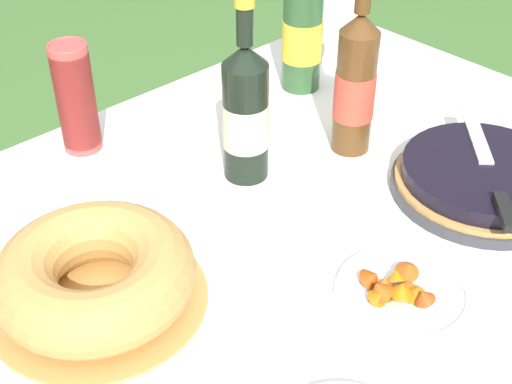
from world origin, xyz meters
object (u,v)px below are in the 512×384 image
Objects in this scene: berry_tart at (483,179)px; juice_bottle_red at (246,113)px; cup_stack at (76,98)px; snack_plate_right at (400,290)px; serving_knife at (491,172)px; bundt_cake at (95,276)px; cider_bottle_green at (303,30)px; paper_towel_roll at (340,9)px; cider_bottle_amber at (355,84)px.

berry_tart is 0.43m from juice_bottle_red.
cup_stack is at bearing 125.60° from berry_tart.
berry_tart is 0.32m from snack_plate_right.
bundt_cake is (-0.62, 0.25, -0.01)m from serving_knife.
berry_tart is 0.75m from cup_stack.
paper_towel_roll is at bearing 14.75° from cider_bottle_green.
snack_plate_right is (-0.26, -0.32, -0.12)m from cider_bottle_amber.
cider_bottle_amber is at bearing -43.07° from cup_stack.
cider_bottle_amber is 0.40m from paper_towel_roll.
serving_knife is at bearing 8.48° from snack_plate_right.
snack_plate_right is at bearing -97.10° from juice_bottle_red.
cup_stack is (0.21, 0.37, 0.06)m from bundt_cake.
cider_bottle_green reaches higher than paper_towel_roll.
berry_tart is 0.99× the size of bundt_cake.
cider_bottle_green is at bearing -13.05° from cup_stack.
snack_plate_right is (0.33, -0.30, -0.04)m from bundt_cake.
serving_knife is at bearing -56.61° from cup_stack.
cider_bottle_green reaches higher than cup_stack.
snack_plate_right is (0.12, -0.67, -0.09)m from cup_stack.
serving_knife is 0.52m from cider_bottle_green.
bundt_cake is 0.95× the size of juice_bottle_red.
paper_towel_roll is (0.24, 0.56, 0.06)m from serving_knife.
serving_knife is at bearing -136.46° from berry_tart.
juice_bottle_red is 0.53m from paper_towel_roll.
juice_bottle_red is at bearing -151.96° from cider_bottle_green.
bundt_cake is 0.59m from cider_bottle_amber.
cider_bottle_amber is at bearing -134.49° from paper_towel_roll.
paper_towel_roll is (0.28, 0.28, -0.02)m from cider_bottle_amber.
paper_towel_roll is at bearing 23.08° from serving_knife.
snack_plate_right is at bearing -128.71° from cider_bottle_amber.
berry_tart is 1.34× the size of paper_towel_roll.
cider_bottle_green reaches higher than berry_tart.
juice_bottle_red is (-0.24, 0.35, 0.06)m from serving_knife.
bundt_cake is at bearing -160.44° from paper_towel_roll.
berry_tart is 0.90× the size of cider_bottle_amber.
serving_knife reaches higher than snack_plate_right.
cider_bottle_green is at bearing 28.04° from juice_bottle_red.
juice_bottle_red reaches higher than snack_plate_right.
cider_bottle_green is 0.36m from juice_bottle_red.
cider_bottle_amber reaches higher than paper_towel_roll.
juice_bottle_red is at bearing 81.67° from serving_knife.
paper_towel_roll is (0.53, 0.60, 0.10)m from snack_plate_right.
paper_towel_roll reaches higher than bundt_cake.
serving_knife is 0.30m from snack_plate_right.
juice_bottle_red is at bearing 161.20° from cider_bottle_amber.
cider_bottle_amber reaches higher than cider_bottle_green.
cider_bottle_amber is (-0.11, -0.24, 0.00)m from cider_bottle_green.
cup_stack is at bearing 61.00° from bundt_cake.
cup_stack is 0.64× the size of juice_bottle_red.
bundt_cake is at bearing 114.35° from serving_knife.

